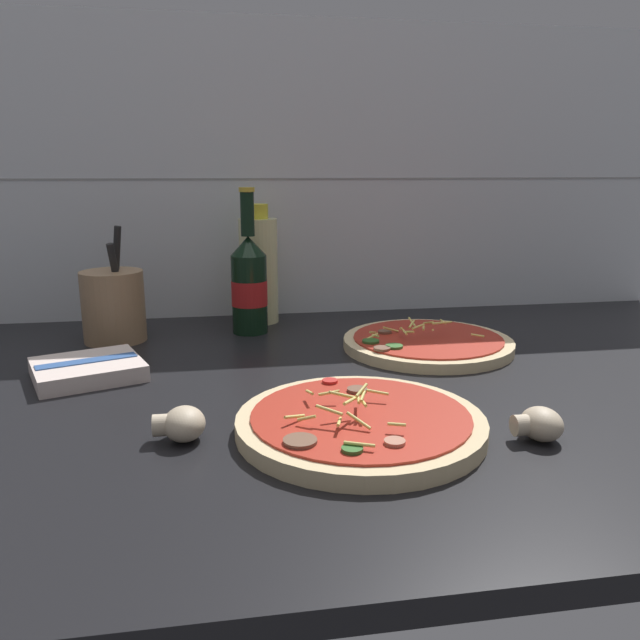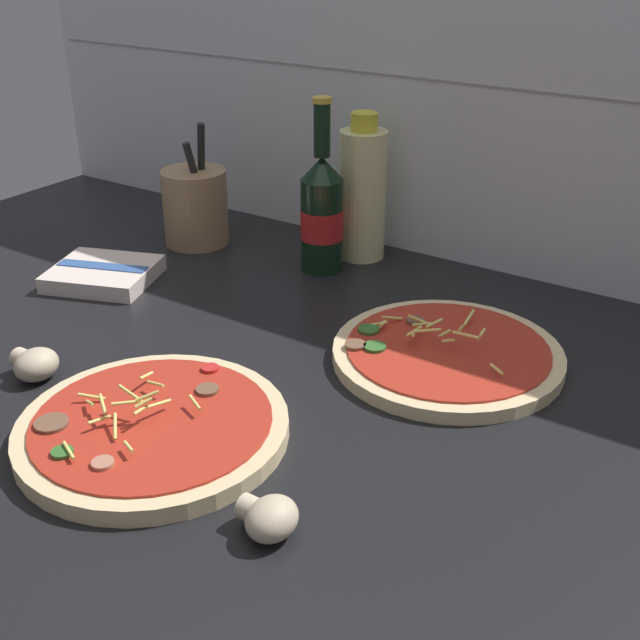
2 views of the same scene
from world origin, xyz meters
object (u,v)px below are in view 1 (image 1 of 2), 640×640
object	(u,v)px
beer_bottle	(249,283)
utensil_crock	(114,305)
mushroom_right	(539,424)
dish_towel	(88,369)
mushroom_left	(182,424)
oil_bottle	(259,269)
pizza_far	(427,343)
pizza_near	(360,423)

from	to	relation	value
beer_bottle	utensil_crock	bearing A→B (deg)	-175.29
beer_bottle	mushroom_right	distance (cm)	60.48
mushroom_right	dish_towel	size ratio (longest dim) A/B	0.30
mushroom_left	beer_bottle	bearing A→B (deg)	77.63
beer_bottle	oil_bottle	size ratio (longest dim) A/B	1.15
pizza_far	oil_bottle	world-z (taller)	oil_bottle
beer_bottle	utensil_crock	size ratio (longest dim) A/B	1.31
utensil_crock	pizza_near	bearing A→B (deg)	-53.59
pizza_far	utensil_crock	xyz separation A→B (cm)	(-52.33, 13.77, 5.34)
pizza_far	utensil_crock	bearing A→B (deg)	165.26
pizza_far	mushroom_right	distance (cm)	36.85
mushroom_left	mushroom_right	world-z (taller)	mushroom_left
oil_bottle	utensil_crock	xyz separation A→B (cm)	(-25.94, -9.92, -4.22)
beer_bottle	oil_bottle	bearing A→B (deg)	73.87
beer_bottle	mushroom_right	world-z (taller)	beer_bottle
pizza_far	dish_towel	size ratio (longest dim) A/B	1.55
mushroom_left	dish_towel	bearing A→B (deg)	120.98
mushroom_left	mushroom_right	distance (cm)	39.64
pizza_near	pizza_far	xyz separation A→B (cm)	(18.86, 31.62, -0.12)
beer_bottle	mushroom_right	bearing A→B (deg)	-61.12
oil_bottle	utensil_crock	distance (cm)	28.09
mushroom_left	utensil_crock	size ratio (longest dim) A/B	0.29
oil_bottle	mushroom_left	bearing A→B (deg)	-102.94
pizza_near	beer_bottle	distance (cm)	49.03
pizza_far	mushroom_left	world-z (taller)	pizza_far
pizza_far	beer_bottle	bearing A→B (deg)	151.29
beer_bottle	utensil_crock	distance (cm)	23.90
mushroom_right	utensil_crock	xyz separation A→B (cm)	(-52.62, 50.61, 4.48)
pizza_far	dish_towel	xyz separation A→B (cm)	(-53.33, -6.31, 0.23)
pizza_near	beer_bottle	world-z (taller)	beer_bottle
pizza_near	mushroom_left	size ratio (longest dim) A/B	4.98
beer_bottle	mushroom_left	xyz separation A→B (cm)	(-10.13, -46.18, -7.38)
beer_bottle	dish_towel	world-z (taller)	beer_bottle
pizza_far	oil_bottle	size ratio (longest dim) A/B	1.23
oil_bottle	utensil_crock	world-z (taller)	oil_bottle
pizza_near	oil_bottle	distance (cm)	56.61
beer_bottle	dish_towel	bearing A→B (deg)	-138.20
oil_bottle	mushroom_left	distance (cm)	56.23
pizza_near	mushroom_right	size ratio (longest dim) A/B	5.15
oil_bottle	utensil_crock	size ratio (longest dim) A/B	1.15
mushroom_right	utensil_crock	bearing A→B (deg)	136.12
pizza_near	mushroom_left	bearing A→B (deg)	176.71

